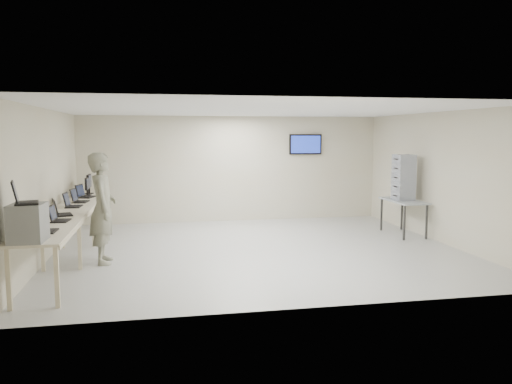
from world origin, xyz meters
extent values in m
cube|color=#BCBCBC|center=(0.00, 0.00, 0.00)|extent=(8.00, 7.00, 0.01)
cube|color=white|center=(0.00, 0.00, 2.80)|extent=(8.00, 7.00, 0.01)
cube|color=beige|center=(0.00, 3.50, 1.40)|extent=(8.00, 0.01, 2.80)
cube|color=beige|center=(0.00, -3.50, 1.40)|extent=(8.00, 0.01, 2.80)
cube|color=beige|center=(-4.00, 0.00, 1.40)|extent=(0.01, 7.00, 2.80)
cube|color=beige|center=(4.00, 0.00, 1.40)|extent=(0.01, 7.00, 2.80)
cube|color=#333333|center=(2.00, 3.48, 2.05)|extent=(0.15, 0.04, 0.15)
cube|color=black|center=(2.00, 3.44, 2.05)|extent=(0.90, 0.06, 0.55)
cube|color=#1A30A4|center=(2.00, 3.40, 2.05)|extent=(0.82, 0.01, 0.47)
cube|color=beige|center=(-3.60, 0.00, 0.88)|extent=(0.75, 6.00, 0.04)
cube|color=beige|center=(-3.23, 0.00, 0.85)|extent=(0.02, 6.00, 0.06)
cube|color=beige|center=(-3.90, -2.85, 0.43)|extent=(0.06, 0.06, 0.86)
cube|color=beige|center=(-3.30, -2.85, 0.43)|extent=(0.06, 0.06, 0.86)
cube|color=beige|center=(-3.90, -0.90, 0.43)|extent=(0.06, 0.06, 0.86)
cube|color=beige|center=(-3.30, -0.90, 0.43)|extent=(0.06, 0.06, 0.86)
cube|color=beige|center=(-3.90, 0.90, 0.43)|extent=(0.06, 0.06, 0.86)
cube|color=beige|center=(-3.30, 0.90, 0.43)|extent=(0.06, 0.06, 0.86)
cube|color=beige|center=(-3.90, 2.85, 0.43)|extent=(0.06, 0.06, 0.86)
cube|color=beige|center=(-3.30, 2.85, 0.43)|extent=(0.06, 0.06, 0.86)
cube|color=gray|center=(-3.65, -2.75, 1.15)|extent=(0.45, 0.50, 0.51)
cube|color=black|center=(-3.65, -2.75, 1.42)|extent=(0.36, 0.45, 0.02)
cube|color=black|center=(-3.79, -2.75, 1.57)|extent=(0.15, 0.38, 0.28)
cube|color=black|center=(-3.78, -2.75, 1.57)|extent=(0.12, 0.33, 0.24)
cube|color=black|center=(-3.56, -2.11, 0.91)|extent=(0.28, 0.38, 0.02)
cube|color=black|center=(-3.70, -2.11, 1.06)|extent=(0.08, 0.36, 0.27)
cube|color=black|center=(-3.68, -2.11, 1.06)|extent=(0.06, 0.31, 0.22)
cube|color=black|center=(-3.53, -1.20, 0.91)|extent=(0.28, 0.37, 0.02)
cube|color=black|center=(-3.66, -1.20, 1.05)|extent=(0.10, 0.33, 0.25)
cube|color=black|center=(-3.64, -1.20, 1.05)|extent=(0.07, 0.29, 0.21)
cube|color=black|center=(-3.60, -0.56, 0.91)|extent=(0.37, 0.44, 0.02)
cube|color=black|center=(-3.74, -0.56, 1.06)|extent=(0.17, 0.36, 0.27)
cube|color=black|center=(-3.72, -0.56, 1.06)|extent=(0.14, 0.31, 0.22)
cube|color=black|center=(-3.59, 0.47, 0.91)|extent=(0.30, 0.39, 0.02)
cube|color=black|center=(-3.73, 0.47, 1.06)|extent=(0.09, 0.36, 0.27)
cube|color=black|center=(-3.71, 0.47, 1.06)|extent=(0.07, 0.32, 0.22)
cube|color=black|center=(-3.56, 1.17, 0.91)|extent=(0.32, 0.41, 0.02)
cube|color=black|center=(-3.70, 1.17, 1.06)|extent=(0.12, 0.36, 0.27)
cube|color=black|center=(-3.68, 1.17, 1.06)|extent=(0.09, 0.32, 0.22)
cube|color=black|center=(-3.56, 1.97, 0.91)|extent=(0.38, 0.45, 0.02)
cube|color=black|center=(-3.70, 1.97, 1.06)|extent=(0.18, 0.37, 0.28)
cube|color=black|center=(-3.68, 1.97, 1.06)|extent=(0.14, 0.32, 0.23)
cylinder|color=black|center=(-3.60, 2.42, 0.91)|extent=(0.19, 0.19, 0.01)
cube|color=black|center=(-3.60, 2.42, 0.99)|extent=(0.04, 0.03, 0.15)
cube|color=black|center=(-3.60, 2.42, 1.18)|extent=(0.05, 0.42, 0.28)
cube|color=black|center=(-3.57, 2.42, 1.18)|extent=(0.00, 0.38, 0.24)
cylinder|color=black|center=(-3.60, 2.75, 0.91)|extent=(0.21, 0.21, 0.02)
cube|color=black|center=(-3.60, 2.75, 1.00)|extent=(0.04, 0.03, 0.17)
cube|color=black|center=(-3.60, 2.75, 1.21)|extent=(0.05, 0.47, 0.31)
cube|color=black|center=(-3.57, 2.75, 1.21)|extent=(0.00, 0.43, 0.27)
imported|color=slate|center=(-2.94, -0.50, 1.00)|extent=(0.52, 0.76, 2.00)
cube|color=#8F969A|center=(3.60, 0.84, 0.80)|extent=(0.63, 1.36, 0.04)
cube|color=#333333|center=(3.33, 0.26, 0.39)|extent=(0.04, 0.04, 0.78)
cube|color=#333333|center=(3.33, 1.42, 0.39)|extent=(0.04, 0.04, 0.78)
cube|color=#333333|center=(3.87, 0.26, 0.39)|extent=(0.04, 0.04, 0.78)
cube|color=#333333|center=(3.87, 1.42, 0.39)|extent=(0.04, 0.04, 0.78)
cube|color=#979DAE|center=(3.58, 0.84, 0.92)|extent=(0.40, 0.44, 0.21)
cube|color=#979DAE|center=(3.58, 0.84, 1.13)|extent=(0.40, 0.44, 0.21)
cube|color=#979DAE|center=(3.58, 0.84, 1.34)|extent=(0.40, 0.44, 0.21)
cube|color=#979DAE|center=(3.58, 0.84, 1.55)|extent=(0.40, 0.44, 0.21)
cube|color=#979DAE|center=(3.58, 0.84, 1.76)|extent=(0.40, 0.44, 0.21)
camera|label=1|loc=(-1.91, -9.72, 2.32)|focal=35.00mm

